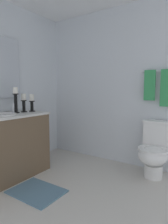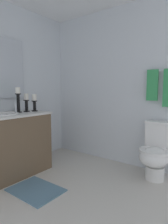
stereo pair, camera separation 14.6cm
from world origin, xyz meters
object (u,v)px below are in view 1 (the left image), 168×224
bath_mat (37,191)px  towel_center (165,88)px  towel_bar (167,71)px  candle_holder_mid (16,99)px  candle_holder_short (24,102)px  candle_holder_tall (32,102)px  toilet (154,151)px  towel_near_vanity (150,85)px  vanity_cabinet (2,147)px  sink_basin (1,118)px

bath_mat → towel_center: bearing=51.4°
towel_bar → towel_center: (0.00, -0.02, -0.23)m
candle_holder_mid → towel_center: size_ratio=0.71×
towel_center → bath_mat: 2.11m
candle_holder_short → candle_holder_tall: bearing=69.1°
candle_holder_tall → towel_bar: bearing=27.8°
toilet → candle_holder_short: bearing=-154.9°
towel_bar → bath_mat: size_ratio=1.06×
candle_holder_tall → towel_bar: towel_bar is taller
toilet → towel_near_vanity: size_ratio=1.76×
candle_holder_tall → towel_center: towel_center is taller
candle_holder_short → candle_holder_mid: 0.15m
vanity_cabinet → towel_near_vanity: bearing=42.2°
candle_holder_tall → candle_holder_mid: bearing=-98.9°
candle_holder_short → towel_bar: 2.04m
candle_holder_tall → candle_holder_mid: (-0.04, -0.25, 0.06)m
vanity_cabinet → sink_basin: size_ratio=3.04×
candle_holder_tall → towel_near_vanity: bearing=30.6°
candle_holder_short → towel_center: size_ratio=0.53×
candle_holder_mid → sink_basin: bearing=-88.0°
vanity_cabinet → bath_mat: size_ratio=2.03×
vanity_cabinet → towel_near_vanity: (1.50, 1.36, 0.81)m
candle_holder_short → towel_center: (1.72, 0.98, 0.20)m
towel_bar → bath_mat: towel_bar is taller
candle_holder_short → bath_mat: size_ratio=0.44×
toilet → towel_center: (0.06, 0.20, 0.83)m
toilet → towel_bar: towel_bar is taller
candle_holder_short → towel_near_vanity: bearing=33.0°
sink_basin → towel_bar: bearing=38.8°
sink_basin → toilet: sink_basin is taller
vanity_cabinet → candle_holder_tall: candle_holder_tall is taller
towel_center → vanity_cabinet: bearing=-141.5°
towel_bar → towel_center: bearing=-90.0°
towel_center → toilet: bearing=-107.3°
towel_center → bath_mat: bearing=-128.6°
sink_basin → vanity_cabinet: bearing=-90.0°
vanity_cabinet → candle_holder_mid: (-0.01, 0.24, 0.62)m
candle_holder_short → towel_bar: size_ratio=0.42×
bath_mat → towel_near_vanity: bearing=57.3°
candle_holder_tall → towel_center: (1.68, 0.87, 0.21)m
vanity_cabinet → towel_center: towel_center is taller
candle_holder_tall → vanity_cabinet: bearing=-93.6°
vanity_cabinet → candle_holder_mid: size_ratio=3.43×
towel_near_vanity → bath_mat: bearing=-122.7°
vanity_cabinet → candle_holder_short: 0.68m
candle_holder_short → towel_near_vanity: size_ratio=0.62×
candle_holder_tall → candle_holder_short: size_ratio=0.96×
vanity_cabinet → candle_holder_short: candle_holder_short is taller
towel_near_vanity → bath_mat: (-0.87, -1.36, -1.23)m
towel_center → candle_holder_tall: bearing=-152.7°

